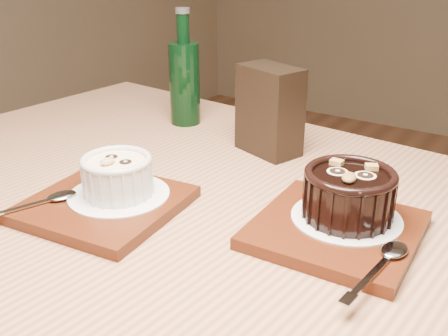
% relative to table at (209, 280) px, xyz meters
% --- Properties ---
extents(table, '(1.26, 0.90, 0.75)m').
position_rel_table_xyz_m(table, '(0.00, 0.00, 0.00)').
color(table, '#8D5D3D').
rests_on(table, ground).
extents(tray_left, '(0.20, 0.20, 0.01)m').
position_rel_table_xyz_m(tray_left, '(-0.13, -0.05, 0.10)').
color(tray_left, '#4D1F0C').
rests_on(tray_left, table).
extents(doily_left, '(0.13, 0.13, 0.00)m').
position_rel_table_xyz_m(doily_left, '(-0.12, -0.03, 0.11)').
color(doily_left, white).
rests_on(doily_left, tray_left).
extents(ramekin_white, '(0.09, 0.09, 0.05)m').
position_rel_table_xyz_m(ramekin_white, '(-0.12, -0.03, 0.14)').
color(ramekin_white, silver).
rests_on(ramekin_white, doily_left).
extents(spoon_left, '(0.07, 0.13, 0.01)m').
position_rel_table_xyz_m(spoon_left, '(-0.18, -0.11, 0.11)').
color(spoon_left, '#B3B6BC').
rests_on(spoon_left, tray_left).
extents(tray_right, '(0.19, 0.19, 0.01)m').
position_rel_table_xyz_m(tray_right, '(0.15, 0.05, 0.10)').
color(tray_right, '#4D1F0C').
rests_on(tray_right, table).
extents(doily_right, '(0.13, 0.13, 0.00)m').
position_rel_table_xyz_m(doily_right, '(0.15, 0.07, 0.11)').
color(doily_right, white).
rests_on(doily_right, tray_right).
extents(ramekin_dark, '(0.11, 0.11, 0.06)m').
position_rel_table_xyz_m(ramekin_dark, '(0.15, 0.07, 0.14)').
color(ramekin_dark, black).
rests_on(ramekin_dark, doily_right).
extents(spoon_right, '(0.04, 0.14, 0.01)m').
position_rel_table_xyz_m(spoon_right, '(0.22, -0.01, 0.11)').
color(spoon_right, '#B3B6BC').
rests_on(spoon_right, tray_right).
extents(condiment_stand, '(0.11, 0.09, 0.14)m').
position_rel_table_xyz_m(condiment_stand, '(-0.05, 0.24, 0.16)').
color(condiment_stand, black).
rests_on(condiment_stand, table).
extents(green_bottle, '(0.06, 0.06, 0.21)m').
position_rel_table_xyz_m(green_bottle, '(-0.25, 0.28, 0.17)').
color(green_bottle, black).
rests_on(green_bottle, table).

